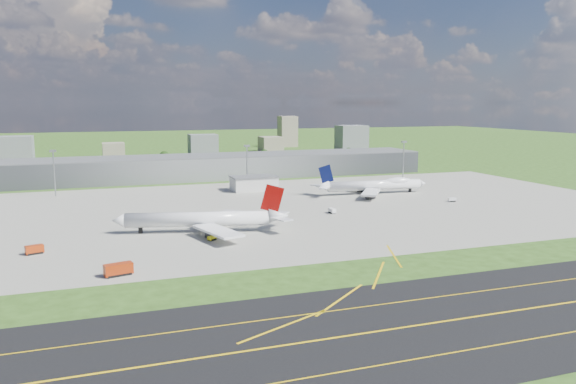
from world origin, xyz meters
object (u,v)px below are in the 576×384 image
object	(u,v)px
tug_yellow	(212,238)
van_white_near	(332,211)
airliner_red_twin	(204,220)
crash_tender	(34,250)
van_white_far	(452,200)
fire_truck	(118,270)
airliner_blue_quad	(374,185)

from	to	relation	value
tug_yellow	van_white_near	distance (m)	72.01
airliner_red_twin	van_white_near	bearing A→B (deg)	-150.05
crash_tender	van_white_far	bearing A→B (deg)	-6.35
crash_tender	fire_truck	bearing A→B (deg)	-70.95
airliner_red_twin	van_white_near	xyz separation A→B (m)	(63.94, 18.39, -3.91)
airliner_red_twin	fire_truck	distance (m)	60.09
fire_truck	crash_tender	size ratio (longest dim) A/B	1.40
crash_tender	tug_yellow	world-z (taller)	crash_tender
crash_tender	tug_yellow	bearing A→B (deg)	-18.64
fire_truck	crash_tender	distance (m)	43.41
tug_yellow	van_white_far	xyz separation A→B (m)	(135.97, 40.63, 0.22)
crash_tender	van_white_near	xyz separation A→B (m)	(125.45, 31.96, -0.34)
airliner_blue_quad	van_white_far	bearing A→B (deg)	-51.06
airliner_red_twin	fire_truck	world-z (taller)	airliner_red_twin
airliner_red_twin	airliner_blue_quad	xyz separation A→B (m)	(110.02, 63.24, -0.21)
airliner_blue_quad	tug_yellow	bearing A→B (deg)	-140.64
tug_yellow	van_white_far	world-z (taller)	van_white_far
van_white_far	van_white_near	bearing A→B (deg)	-164.64
fire_truck	crash_tender	bearing A→B (deg)	113.19
airliner_blue_quad	van_white_near	bearing A→B (deg)	-131.67
airliner_red_twin	tug_yellow	world-z (taller)	airliner_red_twin
airliner_blue_quad	tug_yellow	world-z (taller)	airliner_blue_quad
van_white_near	tug_yellow	bearing A→B (deg)	115.07
airliner_red_twin	fire_truck	xyz separation A→B (m)	(-35.54, -48.35, -3.27)
airliner_red_twin	crash_tender	bearing A→B (deg)	26.34
airliner_blue_quad	tug_yellow	xyz separation A→B (m)	(-110.09, -77.81, -4.03)
fire_truck	van_white_near	distance (m)	119.79
airliner_red_twin	van_white_far	bearing A→B (deg)	-155.24
fire_truck	crash_tender	world-z (taller)	fire_truck
crash_tender	van_white_far	size ratio (longest dim) A/B	1.48
airliner_red_twin	tug_yellow	distance (m)	15.18
airliner_red_twin	van_white_far	distance (m)	138.42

